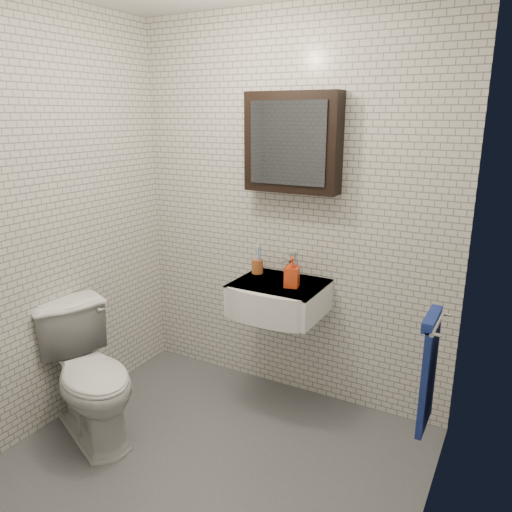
% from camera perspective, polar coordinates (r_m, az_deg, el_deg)
% --- Properties ---
extents(ground, '(2.20, 2.00, 0.01)m').
position_cam_1_polar(ground, '(2.98, -5.64, -22.92)').
color(ground, '#53565C').
rests_on(ground, ground).
extents(room_shell, '(2.22, 2.02, 2.51)m').
position_cam_1_polar(room_shell, '(2.35, -6.61, 5.98)').
color(room_shell, silver).
rests_on(room_shell, ground).
extents(washbasin, '(0.55, 0.50, 0.20)m').
position_cam_1_polar(washbasin, '(3.13, 2.36, -4.89)').
color(washbasin, white).
rests_on(washbasin, room_shell).
extents(faucet, '(0.06, 0.20, 0.15)m').
position_cam_1_polar(faucet, '(3.25, 3.94, -1.13)').
color(faucet, silver).
rests_on(faucet, washbasin).
extents(mirror_cabinet, '(0.60, 0.15, 0.60)m').
position_cam_1_polar(mirror_cabinet, '(3.10, 4.19, 12.79)').
color(mirror_cabinet, black).
rests_on(mirror_cabinet, room_shell).
extents(towel_rail, '(0.09, 0.30, 0.58)m').
position_cam_1_polar(towel_rail, '(2.53, 19.18, -11.89)').
color(towel_rail, silver).
rests_on(towel_rail, room_shell).
extents(toothbrush_cup, '(0.10, 0.10, 0.21)m').
position_cam_1_polar(toothbrush_cup, '(3.30, 0.15, -1.11)').
color(toothbrush_cup, '#A25228').
rests_on(toothbrush_cup, washbasin).
extents(soap_bottle, '(0.10, 0.10, 0.19)m').
position_cam_1_polar(soap_bottle, '(3.03, 4.13, -1.85)').
color(soap_bottle, orange).
rests_on(soap_bottle, washbasin).
extents(toilet, '(0.88, 0.70, 0.78)m').
position_cam_1_polar(toilet, '(3.17, -18.44, -12.79)').
color(toilet, white).
rests_on(toilet, ground).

